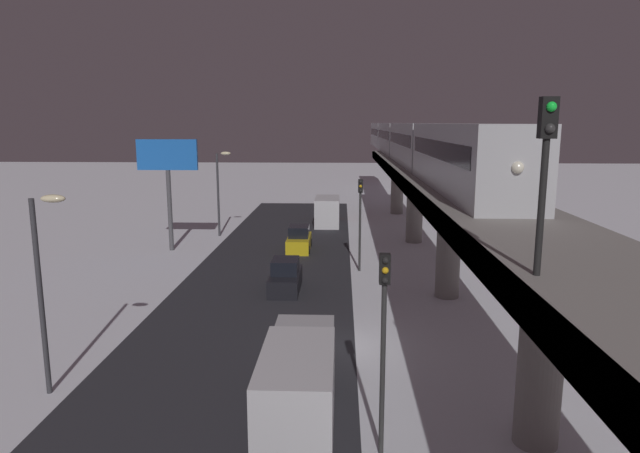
{
  "coord_description": "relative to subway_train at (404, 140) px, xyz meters",
  "views": [
    {
      "loc": [
        -0.08,
        24.3,
        10.16
      ],
      "look_at": [
        1.45,
        -15.02,
        2.81
      ],
      "focal_mm": 31.19,
      "sensor_mm": 36.0,
      "label": 1
    }
  ],
  "objects": [
    {
      "name": "traffic_light_near",
      "position": [
        5.0,
        41.27,
        -4.31
      ],
      "size": [
        0.32,
        0.44,
        6.4
      ],
      "color": "#2D2D2D",
      "rests_on": "ground_plane"
    },
    {
      "name": "delivery_van",
      "position": [
        7.7,
        0.96,
        -7.15
      ],
      "size": [
        2.4,
        7.4,
        2.8
      ],
      "color": "#A51E1E",
      "rests_on": "ground_plane"
    },
    {
      "name": "rail_signal",
      "position": [
        1.81,
        44.6,
        0.95
      ],
      "size": [
        0.36,
        0.41,
        4.0
      ],
      "color": "black",
      "rests_on": "elevated_railway"
    },
    {
      "name": "commercial_billboard",
      "position": [
        20.03,
        13.63,
        -1.67
      ],
      "size": [
        4.8,
        0.36,
        8.9
      ],
      "color": "#4C4C51",
      "rests_on": "ground_plane"
    },
    {
      "name": "avenue_asphalt",
      "position": [
        11.1,
        32.79,
        -8.5
      ],
      "size": [
        11.0,
        92.31,
        0.01
      ],
      "primitive_type": "cube",
      "color": "#28282D",
      "rests_on": "ground_plane"
    },
    {
      "name": "street_lamp_far",
      "position": [
        17.18,
        7.79,
        -3.69
      ],
      "size": [
        1.35,
        0.44,
        7.65
      ],
      "color": "#38383D",
      "rests_on": "ground_plane"
    },
    {
      "name": "subway_train",
      "position": [
        0.0,
        0.0,
        0.0
      ],
      "size": [
        2.94,
        74.07,
        3.4
      ],
      "color": "#B7BABF",
      "rests_on": "elevated_railway"
    },
    {
      "name": "elevated_railway",
      "position": [
        0.09,
        32.79,
        -2.69
      ],
      "size": [
        5.0,
        92.31,
        6.72
      ],
      "color": "gray",
      "rests_on": "ground_plane"
    },
    {
      "name": "ground_plane",
      "position": [
        6.37,
        32.79,
        -8.5
      ],
      "size": [
        240.0,
        240.0,
        0.0
      ],
      "primitive_type": "plane",
      "color": "white"
    },
    {
      "name": "box_truck",
      "position": [
        7.7,
        39.25,
        -7.15
      ],
      "size": [
        2.4,
        7.4,
        2.8
      ],
      "color": "#B2B2B7",
      "rests_on": "ground_plane"
    },
    {
      "name": "sedan_black",
      "position": [
        9.7,
        24.21,
        -7.7
      ],
      "size": [
        1.8,
        4.23,
        1.97
      ],
      "rotation": [
        0.0,
        0.0,
        3.14
      ],
      "color": "black",
      "rests_on": "ground_plane"
    },
    {
      "name": "traffic_light_mid",
      "position": [
        5.0,
        19.51,
        -4.31
      ],
      "size": [
        0.32,
        0.44,
        6.4
      ],
      "color": "#2D2D2D",
      "rests_on": "ground_plane"
    },
    {
      "name": "sedan_yellow",
      "position": [
        9.7,
        13.15,
        -7.72
      ],
      "size": [
        1.91,
        4.39,
        1.97
      ],
      "rotation": [
        0.0,
        0.0,
        3.14
      ],
      "color": "gold",
      "rests_on": "ground_plane"
    },
    {
      "name": "street_lamp_near",
      "position": [
        17.18,
        37.79,
        -3.69
      ],
      "size": [
        1.35,
        0.44,
        7.65
      ],
      "color": "#38383D",
      "rests_on": "ground_plane"
    }
  ]
}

